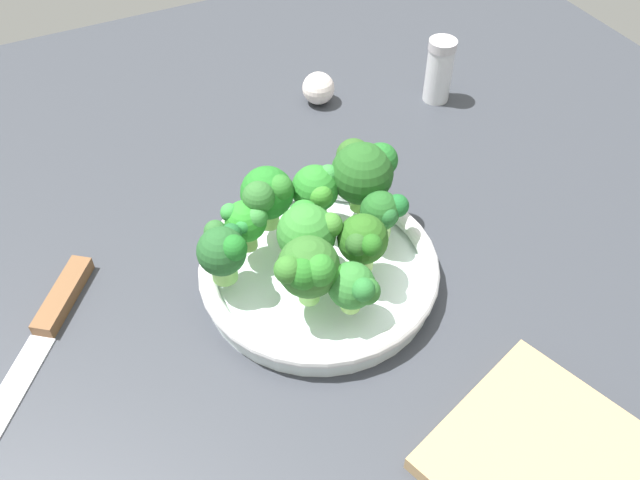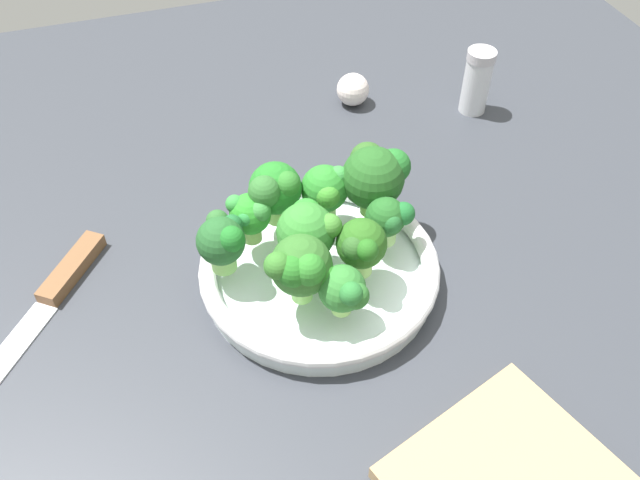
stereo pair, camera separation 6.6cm
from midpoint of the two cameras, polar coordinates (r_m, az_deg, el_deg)
name	(u,v)px [view 2 (the right image)]	position (r cm, az deg, el deg)	size (l,w,h in cm)	color
ground_plane	(326,287)	(71.44, 3.10, -4.12)	(130.00, 130.00, 2.50)	#33363D
bowl	(320,271)	(68.91, 2.72, -2.82)	(24.65, 24.65, 3.31)	white
broccoli_floret_0	(307,230)	(64.56, 1.80, 0.70)	(6.24, 6.14, 7.24)	#8ACF57
broccoli_floret_1	(341,289)	(61.10, 4.91, -4.33)	(5.36, 5.02, 5.38)	#94CB64
broccoli_floret_2	(275,190)	(68.41, -1.14, 4.18)	(6.03, 5.91, 7.40)	#A1D76C
broccoli_floret_3	(375,175)	(70.43, 7.34, 5.39)	(7.57, 7.50, 8.04)	#80C250
broccoli_floret_4	(250,215)	(67.23, -3.20, 2.03)	(4.26, 4.39, 5.71)	#90BD5C
broccoli_floret_5	(361,246)	(64.20, 6.44, -0.65)	(5.61, 4.98, 6.35)	#93C562
broccoli_floret_6	(326,190)	(69.89, 3.23, 4.15)	(5.46, 5.13, 6.22)	#9ECF71
broccoli_floret_7	(388,218)	(68.19, 8.52, 1.73)	(4.86, 4.92, 5.32)	#9BCF74
broccoli_floret_8	(223,240)	(64.69, -5.44, -0.15)	(5.57, 4.89, 6.23)	#82C15E
broccoli_floret_9	(300,267)	(60.74, 1.34, -2.49)	(6.14, 6.56, 7.41)	#90D867
knife	(46,303)	(71.90, -19.91, -5.17)	(22.73, 17.87, 1.50)	silver
garlic_bulb	(353,90)	(93.64, 4.87, 12.55)	(4.43, 4.43, 4.43)	white
pepper_shaker	(477,81)	(93.89, 15.21, 12.83)	(3.76, 3.76, 8.93)	silver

